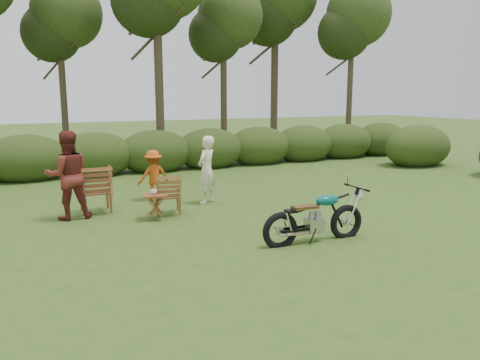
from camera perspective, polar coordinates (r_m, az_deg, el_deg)
name	(u,v)px	position (r m, az deg, el deg)	size (l,w,h in m)	color
ground	(303,246)	(8.17, 7.69, -7.94)	(80.00, 80.00, 0.00)	#2E4E1A
tree_line	(160,58)	(16.93, -9.67, 14.46)	(22.52, 11.62, 8.14)	#3D2D21
motorcycle	(314,241)	(8.44, 8.98, -7.39)	(1.90, 0.72, 1.08)	#0B938C
lawn_chair_right	(168,213)	(10.37, -8.77, -4.02)	(0.61, 0.61, 0.88)	brown
lawn_chair_left	(97,212)	(10.85, -17.09, -3.72)	(0.72, 0.72, 1.05)	brown
side_table	(156,207)	(9.85, -10.23, -3.25)	(0.51, 0.43, 0.53)	brown
cup	(154,192)	(9.82, -10.48, -1.40)	(0.13, 0.13, 0.11)	#F2E8C7
adult_a	(207,203)	(11.26, -4.04, -2.78)	(0.59, 0.39, 1.61)	#ECE5C3
adult_b	(71,219)	(10.44, -19.95, -4.44)	(0.89, 0.70, 1.84)	maroon
child	(154,200)	(11.74, -10.41, -2.39)	(0.80, 0.46, 1.23)	#B94B11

